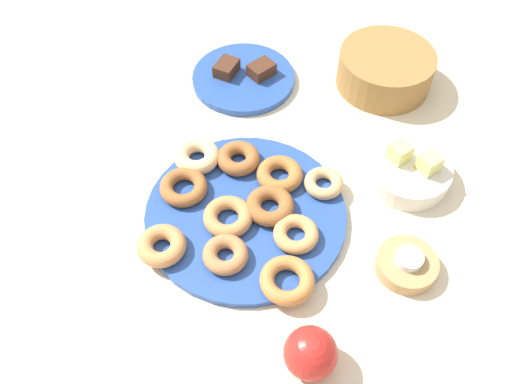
{
  "coord_description": "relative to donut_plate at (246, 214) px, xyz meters",
  "views": [
    {
      "loc": [
        0.39,
        -0.44,
        0.85
      ],
      "look_at": [
        0.0,
        0.03,
        0.04
      ],
      "focal_mm": 38.61,
      "sensor_mm": 36.0,
      "label": 1
    }
  ],
  "objects": [
    {
      "name": "donut_8",
      "position": [
        -0.06,
        -0.16,
        0.02
      ],
      "size": [
        0.11,
        0.11,
        0.03
      ],
      "primitive_type": "torus",
      "rotation": [
        0.0,
        0.0,
        1.94
      ],
      "color": "#C6844C",
      "rests_on": "donut_plate"
    },
    {
      "name": "candle_holder",
      "position": [
        0.29,
        0.09,
        0.01
      ],
      "size": [
        0.11,
        0.11,
        0.03
      ],
      "primitive_type": "cylinder",
      "color": "tan",
      "rests_on": "ground_plane"
    },
    {
      "name": "basket",
      "position": [
        0.0,
        0.48,
        0.03
      ],
      "size": [
        0.29,
        0.29,
        0.08
      ],
      "primitive_type": "cylinder",
      "rotation": [
        0.0,
        0.0,
        0.55
      ],
      "color": "olive",
      "rests_on": "ground_plane"
    },
    {
      "name": "donut_7",
      "position": [
        -0.15,
        0.03,
        0.02
      ],
      "size": [
        0.13,
        0.13,
        0.03
      ],
      "primitive_type": "torus",
      "rotation": [
        0.0,
        0.0,
        5.33
      ],
      "color": "#EABC84",
      "rests_on": "donut_plate"
    },
    {
      "name": "brownie_far",
      "position": [
        -0.22,
        0.31,
        0.02
      ],
      "size": [
        0.05,
        0.06,
        0.03
      ],
      "primitive_type": "cube",
      "rotation": [
        0.0,
        0.0,
        -0.17
      ],
      "color": "#472819",
      "rests_on": "cake_plate"
    },
    {
      "name": "tealight",
      "position": [
        0.29,
        0.09,
        0.03
      ],
      "size": [
        0.05,
        0.05,
        0.01
      ],
      "primitive_type": "cylinder",
      "color": "silver",
      "rests_on": "candle_holder"
    },
    {
      "name": "ground_plane",
      "position": [
        0.0,
        0.0,
        -0.01
      ],
      "size": [
        2.4,
        2.4,
        0.0
      ],
      "primitive_type": "plane",
      "color": "beige"
    },
    {
      "name": "donut_2",
      "position": [
        -0.0,
        0.1,
        0.02
      ],
      "size": [
        0.12,
        0.12,
        0.03
      ],
      "primitive_type": "torus",
      "rotation": [
        0.0,
        0.0,
        3.58
      ],
      "color": "#AD6B33",
      "rests_on": "donut_plate"
    },
    {
      "name": "melon_chunk_left",
      "position": [
        0.16,
        0.27,
        0.05
      ],
      "size": [
        0.04,
        0.04,
        0.04
      ],
      "primitive_type": "cube",
      "rotation": [
        0.0,
        0.0,
        -0.27
      ],
      "color": "#DBD67A",
      "rests_on": "fruit_bowl"
    },
    {
      "name": "brownie_near",
      "position": [
        -0.28,
        0.27,
        0.02
      ],
      "size": [
        0.05,
        0.06,
        0.03
      ],
      "primitive_type": "cube",
      "rotation": [
        0.0,
        0.0,
        0.23
      ],
      "color": "#472819",
      "rests_on": "cake_plate"
    },
    {
      "name": "donut_0",
      "position": [
        -0.01,
        -0.04,
        0.02
      ],
      "size": [
        0.12,
        0.12,
        0.03
      ],
      "primitive_type": "torus",
      "rotation": [
        0.0,
        0.0,
        5.08
      ],
      "color": "#C6844C",
      "rests_on": "donut_plate"
    },
    {
      "name": "donut_plate",
      "position": [
        0.0,
        0.0,
        0.0
      ],
      "size": [
        0.37,
        0.37,
        0.01
      ],
      "primitive_type": "cylinder",
      "color": "#284C9E",
      "rests_on": "ground_plane"
    },
    {
      "name": "donut_6",
      "position": [
        0.08,
        0.14,
        0.02
      ],
      "size": [
        0.1,
        0.1,
        0.02
      ],
      "primitive_type": "torus",
      "rotation": [
        0.0,
        0.0,
        1.05
      ],
      "color": "tan",
      "rests_on": "donut_plate"
    },
    {
      "name": "donut_5",
      "position": [
        -0.12,
        -0.04,
        0.02
      ],
      "size": [
        0.12,
        0.12,
        0.03
      ],
      "primitive_type": "torus",
      "rotation": [
        0.0,
        0.0,
        4.32
      ],
      "color": "#995B2D",
      "rests_on": "donut_plate"
    },
    {
      "name": "donut_3",
      "position": [
        0.04,
        -0.1,
        0.02
      ],
      "size": [
        0.09,
        0.09,
        0.03
      ],
      "primitive_type": "torus",
      "rotation": [
        0.0,
        0.0,
        4.53
      ],
      "color": "#B27547",
      "rests_on": "donut_plate"
    },
    {
      "name": "donut_1",
      "position": [
        0.11,
        0.01,
        0.02
      ],
      "size": [
        0.11,
        0.11,
        0.02
      ],
      "primitive_type": "torus",
      "rotation": [
        0.0,
        0.0,
        5.2
      ],
      "color": "tan",
      "rests_on": "donut_plate"
    },
    {
      "name": "cake_plate",
      "position": [
        -0.25,
        0.28,
        0.0
      ],
      "size": [
        0.23,
        0.23,
        0.02
      ],
      "primitive_type": "cylinder",
      "color": "#284C9E",
      "rests_on": "ground_plane"
    },
    {
      "name": "melon_chunk_right",
      "position": [
        0.21,
        0.28,
        0.05
      ],
      "size": [
        0.04,
        0.04,
        0.04
      ],
      "primitive_type": "cube",
      "rotation": [
        0.0,
        0.0,
        -0.29
      ],
      "color": "#DBD67A",
      "rests_on": "fruit_bowl"
    },
    {
      "name": "fruit_bowl",
      "position": [
        0.18,
        0.27,
        0.01
      ],
      "size": [
        0.16,
        0.16,
        0.04
      ],
      "primitive_type": "cylinder",
      "color": "silver",
      "rests_on": "ground_plane"
    },
    {
      "name": "donut_4",
      "position": [
        -0.09,
        0.08,
        0.02
      ],
      "size": [
        0.12,
        0.12,
        0.03
      ],
      "primitive_type": "torus",
      "rotation": [
        0.0,
        0.0,
        2.37
      ],
      "color": "#995B2D",
      "rests_on": "donut_plate"
    },
    {
      "name": "donut_10",
      "position": [
        0.03,
        0.03,
        0.02
      ],
      "size": [
        0.09,
        0.09,
        0.03
      ],
      "primitive_type": "torus",
      "rotation": [
        0.0,
        0.0,
        4.73
      ],
      "color": "#995B2D",
      "rests_on": "donut_plate"
    },
    {
      "name": "apple",
      "position": [
        0.26,
        -0.15,
        0.03
      ],
      "size": [
        0.08,
        0.08,
        0.08
      ],
      "primitive_type": "sphere",
      "color": "red",
      "rests_on": "ground_plane"
    },
    {
      "name": "donut_9",
      "position": [
        0.15,
        -0.07,
        0.02
      ],
      "size": [
        0.09,
        0.09,
        0.03
      ],
      "primitive_type": "torus",
      "rotation": [
        0.0,
        0.0,
        3.15
      ],
      "color": "#BC7A3D",
      "rests_on": "donut_plate"
    }
  ]
}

